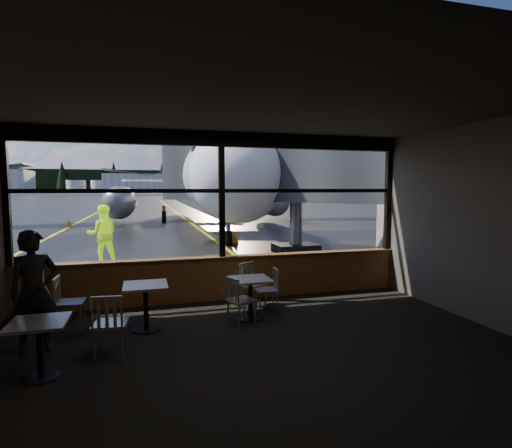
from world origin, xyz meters
name	(u,v)px	position (x,y,z in m)	size (l,w,h in m)	color
ground_plane	(149,196)	(0.00, 120.00, 0.00)	(520.00, 520.00, 0.00)	black
carpet_floor	(263,356)	(0.00, -3.00, 0.01)	(8.00, 6.00, 0.01)	black
ceiling	(264,101)	(0.00, -3.00, 3.50)	(8.00, 6.00, 0.04)	#38332D
wall_right	(498,225)	(4.00, -3.00, 1.75)	(0.04, 6.00, 3.50)	#453D37
wall_back	(399,282)	(0.00, -6.00, 1.75)	(8.00, 0.04, 3.50)	#453D37
window_sill	(222,279)	(0.00, 0.00, 0.45)	(8.00, 0.28, 0.90)	brown
window_header	(221,139)	(0.00, 0.00, 3.35)	(8.00, 0.18, 0.30)	black
mullion_left	(6,197)	(-3.95, 0.00, 2.20)	(0.12, 0.12, 2.60)	black
mullion_centre	(222,196)	(0.00, 0.00, 2.20)	(0.12, 0.12, 2.60)	black
mullion_right	(388,195)	(3.95, 0.00, 2.20)	(0.12, 0.12, 2.60)	black
window_transom	(222,191)	(0.00, 0.00, 2.30)	(8.00, 0.10, 0.08)	black
airliner	(196,146)	(1.97, 19.56, 5.28)	(28.78, 34.54, 10.55)	white
jet_bridge	(291,184)	(3.60, 5.50, 2.50)	(9.37, 11.45, 5.00)	#2A2A2C
cafe_table_near	(251,299)	(0.25, -1.39, 0.38)	(0.68, 0.68, 0.75)	#A29D95
cafe_table_mid	(146,307)	(-1.56, -1.46, 0.39)	(0.70, 0.70, 0.78)	gray
cafe_table_left	(40,350)	(-2.83, -2.86, 0.36)	(0.66, 0.66, 0.73)	gray
chair_near_e	(267,291)	(0.64, -1.09, 0.42)	(0.46, 0.46, 0.85)	#B5AFA3
chair_near_w	(242,301)	(0.02, -1.68, 0.43)	(0.47, 0.47, 0.86)	#BDB7AB
chair_near_n	(253,285)	(0.49, -0.69, 0.44)	(0.48, 0.48, 0.88)	beige
chair_mid_s	(111,324)	(-2.04, -2.42, 0.46)	(0.51, 0.51, 0.93)	beige
chair_mid_w	(70,303)	(-2.76, -1.12, 0.46)	(0.50, 0.50, 0.91)	#B6B1A5
passenger	(34,292)	(-3.07, -1.99, 0.89)	(0.65, 0.42, 1.77)	black
ground_crew	(103,235)	(-2.82, 4.99, 0.92)	(0.90, 0.70, 1.85)	#BFF219
cone_nose	(234,237)	(2.18, 8.58, 0.27)	(0.39, 0.39, 0.54)	orange
cone_wing	(69,223)	(-6.10, 18.86, 0.22)	(0.31, 0.31, 0.44)	#FF4B08
terminal_annex	(503,169)	(10.00, 2.50, 3.00)	(5.00, 7.00, 6.00)	gray
hangar_mid	(147,183)	(0.00, 185.00, 5.00)	(38.00, 15.00, 10.00)	silver
hangar_right	(274,181)	(60.00, 178.00, 6.00)	(50.00, 20.00, 12.00)	silver
fuel_tank_a	(76,187)	(-30.00, 182.00, 3.00)	(8.00, 8.00, 6.00)	silver
fuel_tank_b	(101,187)	(-20.00, 182.00, 3.00)	(8.00, 8.00, 6.00)	silver
fuel_tank_c	(124,187)	(-10.00, 182.00, 3.00)	(8.00, 8.00, 6.00)	silver
treeline	(147,182)	(0.00, 210.00, 6.00)	(360.00, 3.00, 12.00)	black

